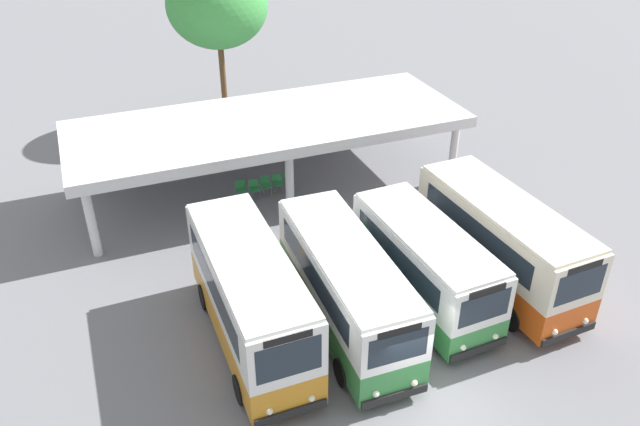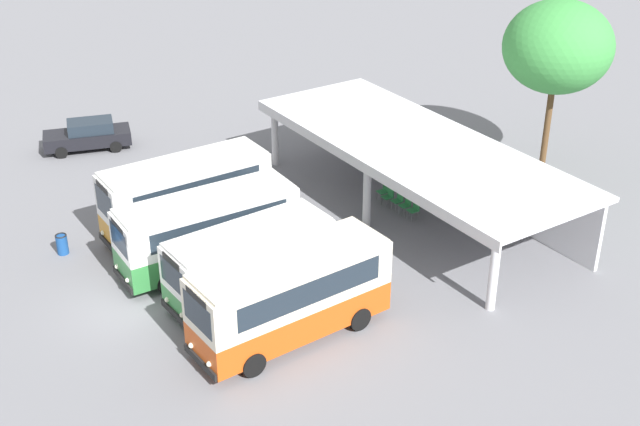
# 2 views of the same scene
# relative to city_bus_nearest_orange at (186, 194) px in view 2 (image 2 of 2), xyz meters

# --- Properties ---
(ground_plane) EXTENTS (180.00, 180.00, 0.00)m
(ground_plane) POSITION_rel_city_bus_nearest_orange_xyz_m (3.84, -4.58, -1.90)
(ground_plane) COLOR slate
(city_bus_nearest_orange) EXTENTS (2.35, 7.44, 3.45)m
(city_bus_nearest_orange) POSITION_rel_city_bus_nearest_orange_xyz_m (0.00, 0.00, 0.00)
(city_bus_nearest_orange) COLOR black
(city_bus_nearest_orange) RESTS_ON ground
(city_bus_second_in_row) EXTENTS (2.44, 7.58, 3.17)m
(city_bus_second_in_row) POSITION_rel_city_bus_nearest_orange_xyz_m (3.03, -0.49, -0.14)
(city_bus_second_in_row) COLOR black
(city_bus_second_in_row) RESTS_ON ground
(city_bus_middle_cream) EXTENTS (2.50, 6.67, 3.00)m
(city_bus_middle_cream) POSITION_rel_city_bus_nearest_orange_xyz_m (6.07, -0.25, -0.23)
(city_bus_middle_cream) COLOR black
(city_bus_middle_cream) RESTS_ON ground
(city_bus_fourth_amber) EXTENTS (2.62, 7.55, 3.37)m
(city_bus_fourth_amber) POSITION_rel_city_bus_nearest_orange_xyz_m (9.10, -0.29, -0.04)
(city_bus_fourth_amber) COLOR black
(city_bus_fourth_amber) RESTS_ON ground
(parked_car_flank) EXTENTS (3.05, 4.87, 1.62)m
(parked_car_flank) POSITION_rel_city_bus_nearest_orange_xyz_m (-11.46, -0.44, -1.07)
(parked_car_flank) COLOR black
(parked_car_flank) RESTS_ON ground
(terminal_canopy) EXTENTS (17.28, 6.41, 3.40)m
(terminal_canopy) POSITION_rel_city_bus_nearest_orange_xyz_m (3.77, 10.38, 0.81)
(terminal_canopy) COLOR silver
(terminal_canopy) RESTS_ON ground
(waiting_chair_end_by_column) EXTENTS (0.45, 0.45, 0.86)m
(waiting_chair_end_by_column) POSITION_rel_city_bus_nearest_orange_xyz_m (2.21, 9.16, -1.38)
(waiting_chair_end_by_column) COLOR slate
(waiting_chair_end_by_column) RESTS_ON ground
(waiting_chair_second_from_end) EXTENTS (0.45, 0.45, 0.86)m
(waiting_chair_second_from_end) POSITION_rel_city_bus_nearest_orange_xyz_m (2.78, 9.01, -1.38)
(waiting_chair_second_from_end) COLOR slate
(waiting_chair_second_from_end) RESTS_ON ground
(waiting_chair_middle_seat) EXTENTS (0.45, 0.45, 0.86)m
(waiting_chair_middle_seat) POSITION_rel_city_bus_nearest_orange_xyz_m (3.35, 9.13, -1.38)
(waiting_chair_middle_seat) COLOR slate
(waiting_chair_middle_seat) RESTS_ON ground
(waiting_chair_fourth_seat) EXTENTS (0.45, 0.45, 0.86)m
(waiting_chair_fourth_seat) POSITION_rel_city_bus_nearest_orange_xyz_m (3.93, 9.14, -1.38)
(waiting_chair_fourth_seat) COLOR slate
(waiting_chair_fourth_seat) RESTS_ON ground
(waiting_chair_fifth_seat) EXTENTS (0.45, 0.45, 0.86)m
(waiting_chair_fifth_seat) POSITION_rel_city_bus_nearest_orange_xyz_m (4.50, 9.15, -1.38)
(waiting_chair_fifth_seat) COLOR slate
(waiting_chair_fifth_seat) RESTS_ON ground
(roadside_tree_behind_canopy) EXTENTS (5.30, 5.30, 8.71)m
(roadside_tree_behind_canopy) POSITION_rel_city_bus_nearest_orange_xyz_m (3.86, 18.13, 4.54)
(roadside_tree_behind_canopy) COLOR brown
(roadside_tree_behind_canopy) RESTS_ON ground
(litter_bin_apron) EXTENTS (0.49, 0.49, 0.90)m
(litter_bin_apron) POSITION_rel_city_bus_nearest_orange_xyz_m (-1.30, -5.26, -1.44)
(litter_bin_apron) COLOR #19478C
(litter_bin_apron) RESTS_ON ground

